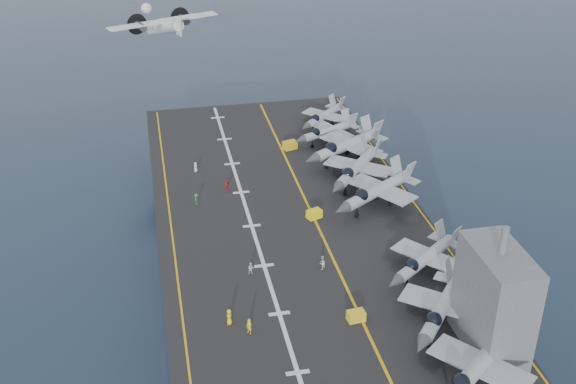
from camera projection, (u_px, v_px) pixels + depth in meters
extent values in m
plane|color=#142135|center=(293.00, 282.00, 106.40)|extent=(500.00, 500.00, 0.00)
cube|color=#56595E|center=(294.00, 254.00, 104.02)|extent=(36.00, 90.00, 10.00)
cube|color=black|center=(294.00, 223.00, 101.54)|extent=(38.00, 92.00, 0.40)
cube|color=gold|center=(314.00, 219.00, 101.97)|extent=(0.35, 90.00, 0.02)
cube|color=silver|center=(252.00, 226.00, 100.37)|extent=(0.50, 90.00, 0.02)
cube|color=gold|center=(172.00, 234.00, 98.41)|extent=(0.25, 90.00, 0.02)
cube|color=gold|center=(418.00, 208.00, 104.73)|extent=(0.25, 90.00, 0.02)
imported|color=yellow|center=(229.00, 317.00, 81.11)|extent=(0.94, 1.25, 1.91)
imported|color=yellow|center=(249.00, 326.00, 79.69)|extent=(1.32, 1.34, 1.88)
imported|color=silver|center=(251.00, 269.00, 89.76)|extent=(1.00, 0.68, 1.64)
imported|color=#2B8338|center=(196.00, 199.00, 105.49)|extent=(0.84, 1.09, 1.63)
imported|color=red|center=(227.00, 185.00, 109.11)|extent=(1.30, 1.28, 1.82)
imported|color=white|center=(196.00, 167.00, 114.82)|extent=(1.03, 1.15, 1.59)
imported|color=silver|center=(322.00, 263.00, 90.68)|extent=(1.36, 1.34, 1.91)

